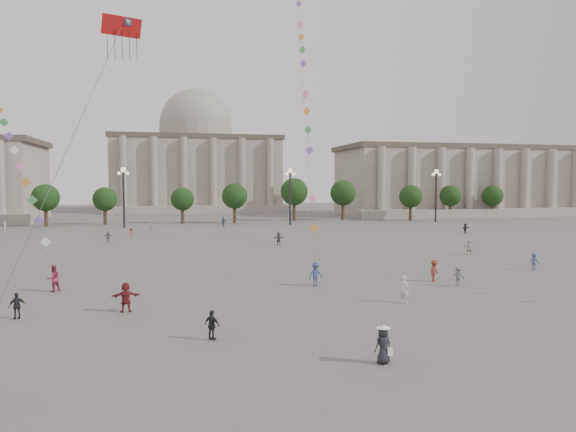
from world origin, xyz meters
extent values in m
plane|color=#5C5A57|center=(0.00, 0.00, 0.00)|extent=(360.00, 360.00, 0.00)
cube|color=gray|center=(75.00, 95.00, 8.00)|extent=(80.00, 22.00, 16.00)
cube|color=#4E4539|center=(75.00, 95.00, 16.60)|extent=(81.60, 22.44, 1.20)
cube|color=gray|center=(75.00, 82.00, 1.00)|extent=(84.00, 4.00, 2.00)
cube|color=gray|center=(0.00, 130.00, 10.00)|extent=(46.00, 30.00, 20.00)
cube|color=#4E4539|center=(0.00, 130.00, 20.60)|extent=(46.92, 30.60, 1.20)
cube|color=gray|center=(0.00, 113.00, 1.00)|extent=(48.30, 4.00, 2.00)
cylinder|color=gray|center=(0.00, 130.00, 22.50)|extent=(21.00, 21.00, 5.00)
sphere|color=gray|center=(0.00, 130.00, 25.00)|extent=(21.00, 21.00, 21.00)
cylinder|color=#38281C|center=(-30.00, 78.00, 1.76)|extent=(0.70, 0.70, 3.52)
sphere|color=black|center=(-30.00, 78.00, 5.44)|extent=(5.12, 5.12, 5.12)
cylinder|color=#38281C|center=(-18.00, 78.00, 1.76)|extent=(0.70, 0.70, 3.52)
sphere|color=black|center=(-18.00, 78.00, 5.44)|extent=(5.12, 5.12, 5.12)
cylinder|color=#38281C|center=(-6.00, 78.00, 1.76)|extent=(0.70, 0.70, 3.52)
sphere|color=black|center=(-6.00, 78.00, 5.44)|extent=(5.12, 5.12, 5.12)
cylinder|color=#38281C|center=(6.00, 78.00, 1.76)|extent=(0.70, 0.70, 3.52)
sphere|color=black|center=(6.00, 78.00, 5.44)|extent=(5.12, 5.12, 5.12)
cylinder|color=#38281C|center=(18.00, 78.00, 1.76)|extent=(0.70, 0.70, 3.52)
sphere|color=black|center=(18.00, 78.00, 5.44)|extent=(5.12, 5.12, 5.12)
cylinder|color=#38281C|center=(30.00, 78.00, 1.76)|extent=(0.70, 0.70, 3.52)
sphere|color=black|center=(30.00, 78.00, 5.44)|extent=(5.12, 5.12, 5.12)
cylinder|color=#38281C|center=(42.00, 78.00, 1.76)|extent=(0.70, 0.70, 3.52)
sphere|color=black|center=(42.00, 78.00, 5.44)|extent=(5.12, 5.12, 5.12)
cylinder|color=#38281C|center=(54.00, 78.00, 1.76)|extent=(0.70, 0.70, 3.52)
sphere|color=black|center=(54.00, 78.00, 5.44)|extent=(5.12, 5.12, 5.12)
cylinder|color=#38281C|center=(66.00, 78.00, 1.76)|extent=(0.70, 0.70, 3.52)
sphere|color=black|center=(66.00, 78.00, 5.44)|extent=(5.12, 5.12, 5.12)
cylinder|color=#262628|center=(-15.00, 70.00, 5.00)|extent=(0.36, 0.36, 10.00)
sphere|color=#FFE5B2|center=(-15.00, 70.00, 10.20)|extent=(0.90, 0.90, 0.90)
sphere|color=#FFE5B2|center=(-15.70, 70.00, 9.60)|extent=(0.60, 0.60, 0.60)
sphere|color=#FFE5B2|center=(-14.30, 70.00, 9.60)|extent=(0.60, 0.60, 0.60)
cylinder|color=#262628|center=(15.00, 70.00, 5.00)|extent=(0.36, 0.36, 10.00)
sphere|color=#FFE5B2|center=(15.00, 70.00, 10.20)|extent=(0.90, 0.90, 0.90)
sphere|color=#FFE5B2|center=(14.30, 70.00, 9.60)|extent=(0.60, 0.60, 0.60)
sphere|color=#FFE5B2|center=(15.70, 70.00, 9.60)|extent=(0.60, 0.60, 0.60)
cylinder|color=#262628|center=(45.00, 70.00, 5.00)|extent=(0.36, 0.36, 10.00)
sphere|color=#FFE5B2|center=(45.00, 70.00, 10.20)|extent=(0.90, 0.90, 0.90)
sphere|color=#FFE5B2|center=(44.30, 70.00, 9.60)|extent=(0.60, 0.60, 0.60)
sphere|color=#FFE5B2|center=(45.70, 70.00, 9.60)|extent=(0.60, 0.60, 0.60)
imported|color=#304A6E|center=(2.23, 68.00, 0.92)|extent=(1.15, 0.96, 1.83)
imported|color=#B8B8B4|center=(-9.98, 60.52, 0.77)|extent=(1.04, 1.49, 1.54)
imported|color=#5D5D62|center=(14.82, 10.66, 0.75)|extent=(1.06, 0.74, 1.49)
imported|color=silver|center=(25.18, 25.88, 0.86)|extent=(1.66, 0.80, 1.72)
imported|color=maroon|center=(13.93, 12.68, 0.86)|extent=(1.27, 1.17, 1.71)
imported|color=black|center=(38.04, 47.69, 0.80)|extent=(1.55, 0.90, 1.60)
imported|color=silver|center=(-33.10, 66.20, 0.85)|extent=(0.51, 0.68, 1.70)
imported|color=#5A5A5E|center=(6.61, 39.01, 0.84)|extent=(1.54, 1.32, 1.67)
imported|color=silver|center=(8.43, 6.43, 0.91)|extent=(0.73, 0.79, 1.82)
imported|color=#3A4D83|center=(25.33, 15.67, 0.78)|extent=(1.10, 0.75, 1.57)
imported|color=#5A5B5F|center=(-14.81, 46.11, 0.77)|extent=(0.94, 0.49, 1.54)
imported|color=#973D29|center=(-12.17, 50.43, 0.82)|extent=(0.69, 1.10, 1.63)
imported|color=black|center=(-4.34, 1.05, 0.75)|extent=(0.90, 0.85, 1.50)
imported|color=maroon|center=(-9.05, 7.79, 0.91)|extent=(1.72, 0.65, 1.82)
imported|color=black|center=(-14.98, 7.43, 0.76)|extent=(0.96, 0.76, 1.53)
imported|color=#972940|center=(-14.70, 15.04, 0.96)|extent=(1.17, 1.16, 1.91)
imported|color=navy|center=(4.26, 12.94, 0.91)|extent=(1.31, 0.97, 1.81)
imported|color=black|center=(2.64, -3.89, 0.81)|extent=(0.89, 0.69, 1.62)
cone|color=white|center=(2.64, -3.89, 1.62)|extent=(0.52, 0.52, 0.14)
cylinder|color=white|center=(2.64, -3.89, 1.56)|extent=(0.60, 0.60, 0.02)
cube|color=white|center=(2.89, -4.04, 0.55)|extent=(0.22, 0.10, 0.35)
cube|color=#AD1213|center=(-8.89, 6.80, 16.66)|extent=(2.24, 1.26, 1.02)
cube|color=#198D40|center=(-9.24, 6.76, 16.91)|extent=(0.40, 0.30, 0.34)
cube|color=#2151B3|center=(-8.54, 6.76, 16.91)|extent=(0.40, 0.30, 0.34)
sphere|color=yellow|center=(-9.24, 6.72, 16.91)|extent=(0.20, 0.20, 0.20)
sphere|color=yellow|center=(-8.54, 6.72, 16.91)|extent=(0.20, 0.20, 0.20)
cylinder|color=#3F3F3F|center=(-10.82, 0.54, 9.13)|extent=(0.02, 0.02, 19.96)
cube|color=white|center=(-15.40, 16.19, 3.46)|extent=(0.76, 0.25, 0.76)
cube|color=#895BB7|center=(-16.11, 17.34, 5.04)|extent=(0.76, 0.25, 0.76)
cube|color=#44934D|center=(-16.81, 18.49, 6.49)|extent=(0.76, 0.25, 0.76)
cube|color=gold|center=(-17.51, 19.64, 7.88)|extent=(0.76, 0.25, 0.76)
cube|color=pink|center=(-18.22, 20.79, 9.21)|extent=(0.76, 0.25, 0.76)
cube|color=white|center=(-18.92, 21.94, 10.50)|extent=(0.76, 0.25, 0.76)
cube|color=#895BB7|center=(-19.62, 23.09, 11.76)|extent=(0.76, 0.25, 0.76)
cube|color=#44934D|center=(-20.33, 24.24, 13.00)|extent=(0.76, 0.25, 0.76)
cylinder|color=#3F3F3F|center=(8.14, 35.32, 27.50)|extent=(0.02, 0.02, 69.04)
cube|color=gold|center=(4.51, 14.39, 4.31)|extent=(0.76, 0.25, 0.76)
cube|color=pink|center=(4.76, 15.83, 6.56)|extent=(0.76, 0.25, 0.76)
cube|color=white|center=(5.01, 17.27, 8.64)|extent=(0.76, 0.25, 0.76)
cube|color=#895BB7|center=(5.26, 18.72, 10.62)|extent=(0.76, 0.25, 0.76)
cube|color=#44934D|center=(5.52, 20.16, 12.53)|extent=(0.76, 0.25, 0.76)
cube|color=gold|center=(5.77, 21.60, 14.38)|extent=(0.76, 0.25, 0.76)
cube|color=pink|center=(6.02, 23.05, 16.18)|extent=(0.76, 0.25, 0.76)
cube|color=white|center=(6.27, 24.49, 17.94)|extent=(0.76, 0.25, 0.76)
cube|color=#895BB7|center=(6.52, 25.94, 19.68)|extent=(0.76, 0.25, 0.76)
cube|color=#44934D|center=(6.77, 27.38, 21.38)|extent=(0.76, 0.25, 0.76)
cube|color=gold|center=(7.02, 28.82, 23.06)|extent=(0.76, 0.25, 0.76)
cube|color=pink|center=(7.27, 30.27, 24.71)|extent=(0.76, 0.25, 0.76)
cube|color=white|center=(7.52, 31.71, 26.34)|extent=(0.76, 0.25, 0.76)
cube|color=#895BB7|center=(7.77, 33.15, 27.96)|extent=(0.76, 0.25, 0.76)
camera|label=1|loc=(-6.00, -24.19, 7.74)|focal=32.00mm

